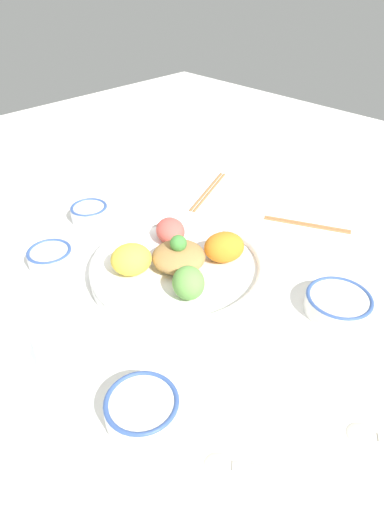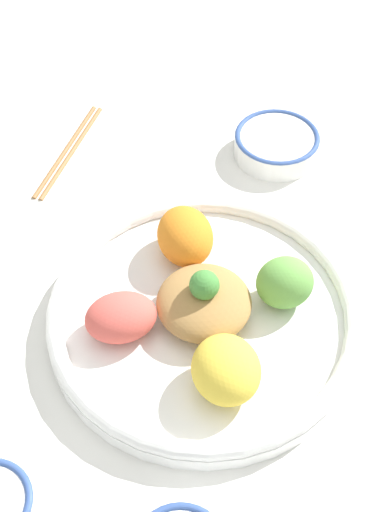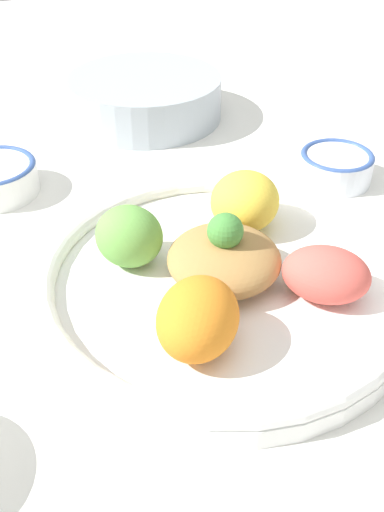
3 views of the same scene
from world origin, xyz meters
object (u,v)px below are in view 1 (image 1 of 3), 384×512
at_px(sauce_bowl_red, 91,212).
at_px(sauce_bowl_dark, 142,408).
at_px(rice_bowl_blue, 338,303).
at_px(serving_spoon_extra, 236,466).
at_px(salad_platter, 179,263).
at_px(chopsticks_pair_far, 208,190).
at_px(chopsticks_pair_near, 307,224).
at_px(rice_bowl_plain, 50,257).
at_px(serving_spoon_main, 383,438).

bearing_deg(sauce_bowl_red, sauce_bowl_dark, 62.93).
relative_size(rice_bowl_blue, serving_spoon_extra, 1.15).
relative_size(salad_platter, sauce_bowl_dark, 3.38).
bearing_deg(sauce_bowl_dark, chopsticks_pair_far, -144.38).
relative_size(sauce_bowl_dark, serving_spoon_extra, 1.02).
xyz_separation_m(sauce_bowl_red, serving_spoon_extra, (0.22, 0.65, -0.02)).
relative_size(chopsticks_pair_far, serving_spoon_extra, 2.15).
xyz_separation_m(sauce_bowl_dark, chopsticks_pair_near, (-0.61, -0.12, -0.02)).
xyz_separation_m(rice_bowl_blue, rice_bowl_plain, (0.30, -0.49, 0.00)).
distance_m(sauce_bowl_red, rice_bowl_blue, 0.60).
height_order(sauce_bowl_dark, chopsticks_pair_far, sauce_bowl_dark).
height_order(rice_bowl_blue, serving_spoon_main, rice_bowl_blue).
bearing_deg(rice_bowl_blue, serving_spoon_main, 43.81).
distance_m(sauce_bowl_dark, chopsticks_pair_near, 0.62).
bearing_deg(serving_spoon_extra, sauce_bowl_dark, 157.27).
relative_size(sauce_bowl_red, serving_spoon_extra, 0.85).
bearing_deg(rice_bowl_plain, serving_spoon_extra, 84.27).
bearing_deg(rice_bowl_blue, rice_bowl_plain, -58.77).
xyz_separation_m(sauce_bowl_dark, serving_spoon_main, (-0.21, 0.26, -0.02)).
bearing_deg(serving_spoon_extra, serving_spoon_main, 17.84).
bearing_deg(chopsticks_pair_near, salad_platter, 50.73).
bearing_deg(sauce_bowl_dark, sauce_bowl_red, -117.07).
relative_size(serving_spoon_main, serving_spoon_extra, 1.23).
relative_size(rice_bowl_blue, chopsticks_pair_far, 0.53).
height_order(salad_platter, chopsticks_pair_near, salad_platter).
xyz_separation_m(chopsticks_pair_near, chopsticks_pair_far, (0.04, -0.28, 0.00)).
bearing_deg(chopsticks_pair_near, rice_bowl_blue, 107.35).
xyz_separation_m(sauce_bowl_dark, rice_bowl_plain, (-0.09, -0.41, -0.00)).
relative_size(rice_bowl_blue, chopsticks_pair_near, 0.63).
xyz_separation_m(rice_bowl_blue, chopsticks_pair_far, (-0.17, -0.49, -0.02)).
bearing_deg(sauce_bowl_red, serving_spoon_main, 86.38).
xyz_separation_m(chopsticks_pair_near, serving_spoon_extra, (0.57, 0.26, -0.00)).
bearing_deg(rice_bowl_blue, chopsticks_pair_near, -136.80).
bearing_deg(rice_bowl_blue, salad_platter, -65.54).
relative_size(rice_bowl_blue, serving_spoon_main, 0.93).
height_order(sauce_bowl_dark, chopsticks_pair_near, sauce_bowl_dark).
height_order(chopsticks_pair_near, serving_spoon_extra, chopsticks_pair_near).
height_order(rice_bowl_blue, rice_bowl_plain, rice_bowl_plain).
height_order(sauce_bowl_red, serving_spoon_extra, sauce_bowl_red).
bearing_deg(chopsticks_pair_near, sauce_bowl_dark, 75.40).
bearing_deg(serving_spoon_extra, chopsticks_pair_near, 76.59).
distance_m(sauce_bowl_dark, serving_spoon_extra, 0.15).
relative_size(salad_platter, serving_spoon_extra, 3.44).
height_order(sauce_bowl_red, chopsticks_pair_far, sauce_bowl_red).
distance_m(salad_platter, chopsticks_pair_near, 0.36).
xyz_separation_m(sauce_bowl_red, sauce_bowl_dark, (0.26, 0.51, 0.00)).
relative_size(rice_bowl_plain, chopsticks_pair_far, 0.41).
xyz_separation_m(chopsticks_pair_near, serving_spoon_main, (0.40, 0.38, -0.00)).
distance_m(rice_bowl_blue, chopsticks_pair_far, 0.52).
distance_m(sauce_bowl_red, sauce_bowl_dark, 0.57).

